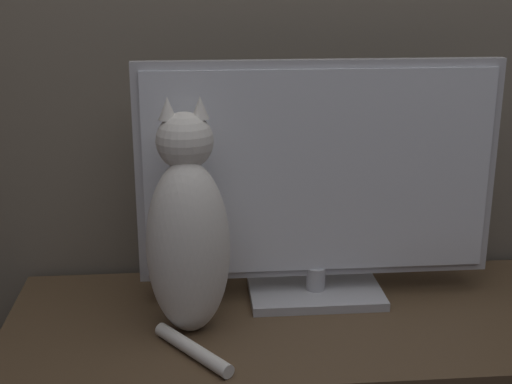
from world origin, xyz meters
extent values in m
cube|color=#B7B7BC|center=(-0.02, 1.01, 0.45)|extent=(0.30, 0.18, 0.02)
cylinder|color=#B7B7BC|center=(-0.02, 1.01, 0.49)|extent=(0.04, 0.04, 0.05)
cube|color=#B7B7BC|center=(-0.02, 1.02, 0.74)|extent=(0.80, 0.02, 0.49)
cube|color=white|center=(-0.02, 1.00, 0.74)|extent=(0.76, 0.01, 0.45)
ellipsoid|color=silver|center=(-0.30, 0.88, 0.63)|extent=(0.18, 0.16, 0.37)
ellipsoid|color=olive|center=(-0.31, 0.93, 0.61)|extent=(0.10, 0.05, 0.20)
sphere|color=silver|center=(-0.30, 0.91, 0.84)|extent=(0.12, 0.12, 0.12)
cone|color=silver|center=(-0.34, 0.90, 0.91)|extent=(0.04, 0.04, 0.04)
cone|color=silver|center=(-0.27, 0.91, 0.91)|extent=(0.04, 0.04, 0.04)
cylinder|color=silver|center=(-0.30, 0.77, 0.46)|extent=(0.15, 0.19, 0.03)
camera|label=1|loc=(-0.28, -0.47, 1.17)|focal=50.00mm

